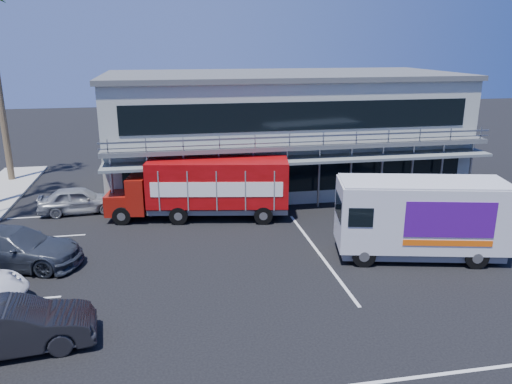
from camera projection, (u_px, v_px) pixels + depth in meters
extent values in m
plane|color=black|center=(292.00, 287.00, 19.49)|extent=(120.00, 120.00, 0.00)
cube|color=#A1A698|center=(281.00, 131.00, 33.14)|extent=(22.00, 10.00, 7.00)
cube|color=#515454|center=(282.00, 75.00, 32.08)|extent=(22.40, 10.40, 0.30)
cube|color=#515454|center=(304.00, 146.00, 27.83)|extent=(22.00, 1.20, 0.25)
cube|color=gray|center=(307.00, 139.00, 27.17)|extent=(22.00, 0.08, 0.90)
cube|color=slate|center=(305.00, 160.00, 27.75)|extent=(22.00, 1.80, 0.15)
cube|color=black|center=(300.00, 178.00, 28.95)|extent=(20.00, 0.06, 1.60)
cube|color=black|center=(302.00, 116.00, 27.92)|extent=(20.00, 0.06, 1.60)
cube|color=maroon|center=(121.00, 202.00, 26.84)|extent=(1.63, 2.27, 1.11)
cube|color=maroon|center=(139.00, 193.00, 26.71)|extent=(1.31, 2.43, 1.94)
cube|color=black|center=(138.00, 183.00, 26.55)|extent=(0.38, 1.94, 0.65)
cube|color=#A80A0E|center=(218.00, 182.00, 26.58)|extent=(7.68, 3.54, 2.40)
cube|color=slate|center=(219.00, 207.00, 26.99)|extent=(7.62, 3.20, 0.28)
cube|color=white|center=(217.00, 190.00, 25.49)|extent=(6.71, 1.20, 0.79)
cube|color=white|center=(219.00, 178.00, 27.72)|extent=(6.71, 1.20, 0.79)
cylinder|color=black|center=(122.00, 216.00, 26.00)|extent=(0.99, 0.44, 0.96)
cylinder|color=black|center=(131.00, 204.00, 27.95)|extent=(0.99, 0.44, 0.96)
cylinder|color=black|center=(179.00, 216.00, 26.03)|extent=(0.99, 0.44, 0.96)
cylinder|color=black|center=(184.00, 204.00, 27.98)|extent=(0.99, 0.44, 0.96)
cylinder|color=black|center=(263.00, 215.00, 26.07)|extent=(0.99, 0.44, 0.96)
cylinder|color=black|center=(262.00, 203.00, 28.02)|extent=(0.99, 0.44, 0.96)
cube|color=silver|center=(421.00, 214.00, 21.65)|extent=(7.54, 3.97, 2.87)
cube|color=slate|center=(418.00, 248.00, 22.10)|extent=(7.20, 3.66, 0.36)
cube|color=black|center=(339.00, 207.00, 21.68)|extent=(0.50, 1.98, 0.97)
cube|color=silver|center=(424.00, 182.00, 21.22)|extent=(7.39, 3.89, 0.08)
cube|color=#490E7F|center=(450.00, 220.00, 20.37)|extent=(3.61, 0.83, 1.54)
cube|color=#490E7F|center=(432.00, 201.00, 22.75)|extent=(3.61, 0.83, 1.54)
cube|color=#F2590C|center=(448.00, 243.00, 20.66)|extent=(3.61, 0.82, 0.26)
cylinder|color=black|center=(364.00, 256.00, 21.13)|extent=(1.02, 0.49, 0.98)
cylinder|color=black|center=(356.00, 237.00, 23.21)|extent=(1.02, 0.49, 0.98)
cylinder|color=black|center=(477.00, 257.00, 20.96)|extent=(1.02, 0.49, 0.98)
cylinder|color=black|center=(458.00, 238.00, 23.04)|extent=(1.02, 0.49, 0.98)
imported|color=black|center=(12.00, 327.00, 15.26)|extent=(5.04, 2.23, 1.61)
imported|color=#2E343E|center=(13.00, 248.00, 21.08)|extent=(6.16, 3.77, 1.67)
imported|color=gray|center=(79.00, 200.00, 27.80)|extent=(4.45, 2.06, 1.47)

